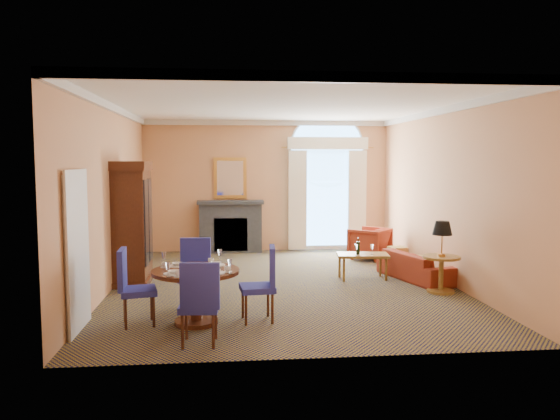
{
  "coord_description": "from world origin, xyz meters",
  "views": [
    {
      "loc": [
        -1.03,
        -9.68,
        2.24
      ],
      "look_at": [
        0.0,
        0.5,
        1.3
      ],
      "focal_mm": 35.0,
      "sensor_mm": 36.0,
      "label": 1
    }
  ],
  "objects": [
    {
      "name": "dining_chair_west",
      "position": [
        -2.31,
        -2.25,
        0.6
      ],
      "size": [
        0.55,
        0.55,
        1.04
      ],
      "rotation": [
        0.0,
        0.0,
        -1.36
      ],
      "color": "navy",
      "rests_on": "ground"
    },
    {
      "name": "coffee_table",
      "position": [
        1.54,
        0.25,
        0.44
      ],
      "size": [
        1.01,
        0.64,
        0.79
      ],
      "rotation": [
        0.0,
        0.0,
        -0.13
      ],
      "color": "brown",
      "rests_on": "ground"
    },
    {
      "name": "ground",
      "position": [
        0.0,
        0.0,
        0.0
      ],
      "size": [
        7.5,
        7.5,
        0.0
      ],
      "primitive_type": "plane",
      "color": "#121339",
      "rests_on": "ground"
    },
    {
      "name": "dining_chair_south",
      "position": [
        -1.34,
        -3.23,
        0.6
      ],
      "size": [
        0.5,
        0.52,
        1.04
      ],
      "rotation": [
        0.0,
        0.0,
        -0.06
      ],
      "color": "navy",
      "rests_on": "ground"
    },
    {
      "name": "dining_chair_east",
      "position": [
        -0.49,
        -2.23,
        0.6
      ],
      "size": [
        0.51,
        0.5,
        1.04
      ],
      "rotation": [
        0.0,
        0.0,
        1.66
      ],
      "color": "navy",
      "rests_on": "ground"
    },
    {
      "name": "side_table",
      "position": [
        2.6,
        -0.91,
        0.74
      ],
      "size": [
        0.62,
        0.62,
        1.19
      ],
      "color": "brown",
      "rests_on": "ground"
    },
    {
      "name": "armchair",
      "position": [
        2.22,
        2.27,
        0.36
      ],
      "size": [
        1.1,
        1.1,
        0.72
      ],
      "primitive_type": "imported",
      "rotation": [
        0.0,
        0.0,
        3.98
      ],
      "color": "#9B321C",
      "rests_on": "ground"
    },
    {
      "name": "dining_table",
      "position": [
        -1.44,
        -2.29,
        0.56
      ],
      "size": [
        1.2,
        1.2,
        0.95
      ],
      "color": "#38190C",
      "rests_on": "ground"
    },
    {
      "name": "dining_chair_north",
      "position": [
        -1.49,
        -1.38,
        0.6
      ],
      "size": [
        0.52,
        0.52,
        1.04
      ],
      "rotation": [
        0.0,
        0.0,
        3.01
      ],
      "color": "navy",
      "rests_on": "ground"
    },
    {
      "name": "sofa",
      "position": [
        2.55,
        0.12,
        0.26
      ],
      "size": [
        1.14,
        1.88,
        0.51
      ],
      "primitive_type": "imported",
      "rotation": [
        0.0,
        0.0,
        1.84
      ],
      "color": "#9B321C",
      "rests_on": "ground"
    },
    {
      "name": "armoire",
      "position": [
        -2.72,
        0.41,
        1.07
      ],
      "size": [
        0.64,
        1.13,
        2.22
      ],
      "color": "#38190C",
      "rests_on": "ground"
    },
    {
      "name": "room_envelope",
      "position": [
        -0.03,
        0.67,
        2.51
      ],
      "size": [
        6.04,
        7.52,
        3.45
      ],
      "color": "tan",
      "rests_on": "ground"
    }
  ]
}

